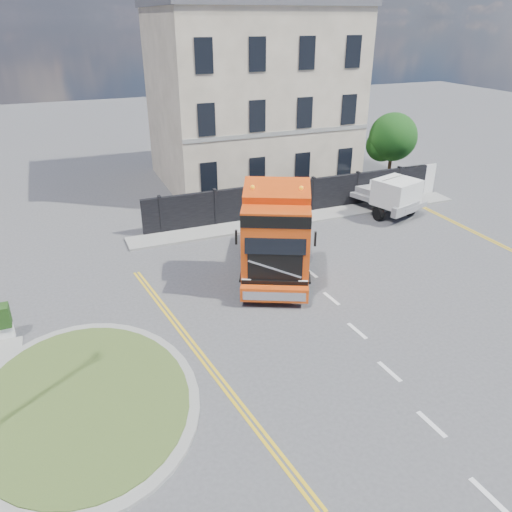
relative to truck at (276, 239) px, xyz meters
name	(u,v)px	position (x,y,z in m)	size (l,w,h in m)	color
ground	(261,308)	(-1.53, -2.06, -1.93)	(120.00, 120.00, 0.00)	#424244
traffic_island	(83,401)	(-8.53, -5.06, -1.85)	(6.80, 6.80, 0.17)	gray
hoarding_fence	(306,196)	(5.02, 6.94, -0.93)	(18.80, 0.25, 2.00)	black
georgian_building	(250,95)	(4.47, 14.44, 3.85)	(12.30, 10.30, 12.80)	beige
tree	(390,139)	(12.85, 10.03, 1.12)	(3.20, 3.20, 4.80)	#382619
pavement_far	(304,218)	(4.47, 6.04, -1.87)	(20.00, 1.60, 0.12)	gray
truck	(276,239)	(0.00, 0.00, 0.00)	(5.46, 7.62, 4.30)	black
flatbed_pickup	(389,194)	(9.33, 4.90, -0.72)	(3.67, 5.86, 2.24)	gray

